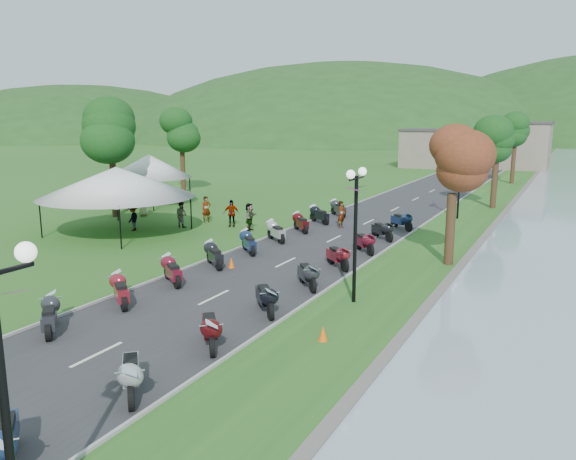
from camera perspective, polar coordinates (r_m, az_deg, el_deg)
The scene contains 13 objects.
road at distance 43.44m, azimuth 10.83°, elevation 2.10°, with size 7.00×120.00×0.02m, color #313133.
hills_backdrop at distance 201.63m, azimuth 24.17°, elevation 8.46°, with size 360.00×120.00×76.00m, color #285621, non-canonical shape.
far_building at distance 87.41m, azimuth 18.21°, elevation 7.97°, with size 18.00×16.00×5.00m, color gray.
moto_row_left at distance 22.92m, azimuth -14.20°, elevation -4.98°, with size 2.60×42.21×1.10m, color #331411, non-canonical shape.
moto_row_right at distance 21.61m, azimuth -0.17°, elevation -5.63°, with size 2.60×33.15×1.10m, color #331411, non-canonical shape.
streetlamp_near at distance 9.72m, azimuth -26.75°, elevation -16.66°, with size 1.40×1.40×5.00m, color black, non-canonical shape.
vendor_tent_main at distance 34.99m, azimuth -16.91°, elevation 2.89°, with size 6.12×6.12×4.00m, color white, non-canonical shape.
vendor_tent_side at distance 45.79m, azimuth -13.89°, elevation 4.95°, with size 4.46×4.46×4.00m, color white, non-canonical shape.
tree_park_left at distance 40.82m, azimuth -17.49°, elevation 8.04°, with size 3.50×3.50×9.71m, color #1A521A, non-canonical shape.
tree_lakeside at distance 27.08m, azimuth 16.40°, elevation 4.55°, with size 2.78×2.78×7.73m, color #1A521A, non-canonical shape.
pedestrian_a at distance 37.77m, azimuth -8.26°, elevation 0.79°, with size 0.64×0.46×1.74m, color slate.
pedestrian_b at distance 36.32m, azimuth -10.73°, elevation 0.28°, with size 0.80×0.44×1.64m, color slate.
pedestrian_c at distance 35.90m, azimuth -15.42°, elevation -0.06°, with size 1.03×0.43×1.60m, color slate.
Camera 1 is at (12.10, -1.15, 6.88)m, focal length 35.00 mm.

